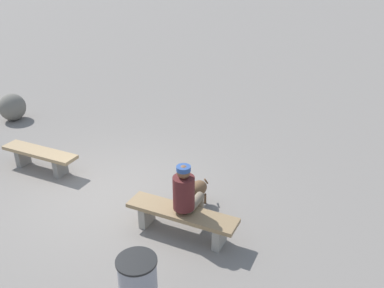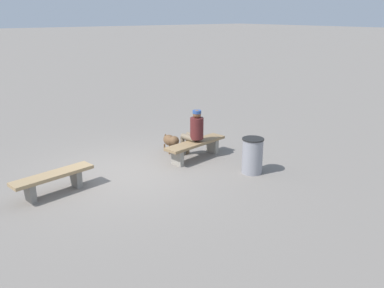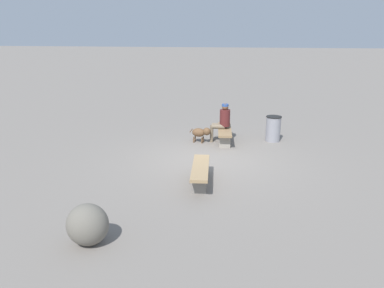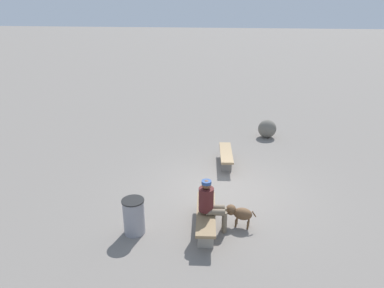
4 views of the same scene
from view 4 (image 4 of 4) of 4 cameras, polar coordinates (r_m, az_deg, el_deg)
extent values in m
cube|color=gray|center=(9.94, 5.19, -8.00)|extent=(210.00, 210.00, 0.06)
cube|color=gray|center=(11.97, 5.58, -1.52)|extent=(0.17, 0.33, 0.39)
cube|color=gray|center=(11.01, 5.84, -3.64)|extent=(0.17, 0.33, 0.39)
cube|color=#A3845B|center=(11.40, 5.75, -1.47)|extent=(1.79, 0.65, 0.07)
cube|color=gray|center=(8.80, 2.35, -10.41)|extent=(0.18, 0.37, 0.40)
cube|color=gray|center=(7.69, 2.30, -15.66)|extent=(0.18, 0.37, 0.40)
cube|color=#8C704C|center=(8.11, 2.35, -11.49)|extent=(1.91, 0.71, 0.07)
cylinder|color=#511E1E|center=(7.87, 2.39, -9.27)|extent=(0.35, 0.35, 0.56)
sphere|color=brown|center=(7.68, 2.44, -6.85)|extent=(0.21, 0.21, 0.21)
cylinder|color=#2D4C8C|center=(7.65, 2.44, -6.46)|extent=(0.23, 0.23, 0.08)
cylinder|color=#756651|center=(7.94, 3.97, -11.39)|extent=(0.21, 0.45, 0.15)
cylinder|color=#756651|center=(8.10, 5.50, -13.01)|extent=(0.11, 0.11, 0.54)
cylinder|color=#756651|center=(8.10, 3.93, -10.66)|extent=(0.21, 0.45, 0.15)
cylinder|color=#756651|center=(8.26, 5.43, -12.26)|extent=(0.11, 0.11, 0.54)
ellipsoid|color=brown|center=(8.31, 8.53, -11.54)|extent=(0.34, 0.48, 0.29)
sphere|color=brown|center=(8.32, 6.56, -10.93)|extent=(0.26, 0.26, 0.26)
cylinder|color=brown|center=(8.40, 7.36, -13.10)|extent=(0.04, 0.04, 0.20)
cylinder|color=brown|center=(8.53, 7.56, -12.52)|extent=(0.04, 0.04, 0.20)
cylinder|color=brown|center=(8.37, 9.34, -13.37)|extent=(0.04, 0.04, 0.20)
cylinder|color=brown|center=(8.50, 9.50, -12.77)|extent=(0.04, 0.04, 0.20)
cylinder|color=brown|center=(8.27, 10.39, -11.52)|extent=(0.04, 0.12, 0.15)
cylinder|color=gray|center=(8.10, -9.74, -12.00)|extent=(0.49, 0.49, 0.83)
cylinder|color=black|center=(7.87, -9.94, -9.37)|extent=(0.52, 0.52, 0.03)
ellipsoid|color=#6B665B|center=(14.18, 12.53, 2.53)|extent=(0.69, 0.77, 0.74)
camera|label=1|loc=(6.49, -46.26, 10.33)|focal=38.06mm
camera|label=2|loc=(15.74, -24.38, 15.35)|focal=37.72mm
camera|label=3|loc=(18.59, 3.72, 17.14)|focal=33.37mm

